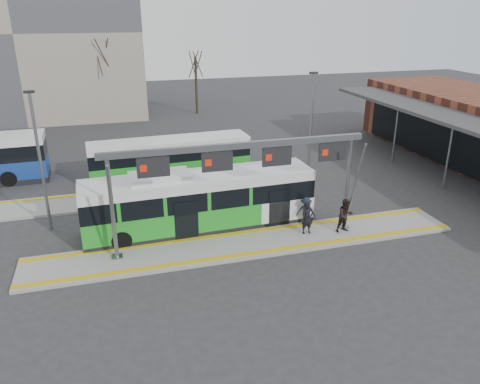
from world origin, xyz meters
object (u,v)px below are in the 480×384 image
object	(u,v)px
hero_bus	(199,202)
passenger_b	(345,216)
passenger_c	(306,211)
gantry	(241,164)
passenger_a	(307,218)

from	to	relation	value
hero_bus	passenger_b	xyz separation A→B (m)	(7.25, -2.82, -0.48)
passenger_b	passenger_c	size ratio (longest dim) A/B	1.13
gantry	passenger_b	xyz separation A→B (m)	(5.60, -0.45, -3.23)
passenger_a	passenger_c	distance (m)	0.98
gantry	passenger_c	xyz separation A→B (m)	(3.92, 0.85, -3.34)
gantry	passenger_b	size ratio (longest dim) A/B	7.07
gantry	hero_bus	bearing A→B (deg)	124.81
passenger_b	passenger_a	bearing A→B (deg)	164.19
gantry	passenger_b	bearing A→B (deg)	-4.63
hero_bus	gantry	bearing A→B (deg)	-57.16
hero_bus	passenger_b	distance (m)	7.79
hero_bus	passenger_c	size ratio (longest dim) A/B	7.60
passenger_c	passenger_a	bearing A→B (deg)	-85.38
gantry	passenger_b	distance (m)	6.48
gantry	hero_bus	world-z (taller)	gantry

